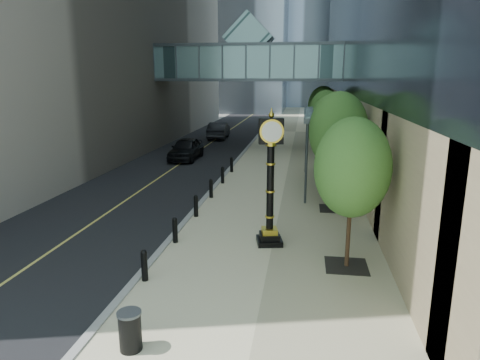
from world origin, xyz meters
name	(u,v)px	position (x,y,z in m)	size (l,w,h in m)	color
ground	(224,305)	(0.00, 0.00, 0.00)	(320.00, 320.00, 0.00)	gray
road	(229,131)	(-7.00, 40.00, 0.01)	(8.00, 180.00, 0.02)	black
sidewalk	(295,132)	(1.00, 40.00, 0.03)	(8.00, 180.00, 0.06)	beige
curb	(262,131)	(-3.00, 40.00, 0.04)	(0.25, 180.00, 0.07)	gray
skywalk	(249,60)	(-3.00, 28.00, 7.71)	(17.00, 4.20, 5.80)	slate
entrance_canopy	(331,115)	(3.48, 14.00, 4.19)	(3.00, 8.00, 4.38)	#383F44
bollard_row	(204,197)	(-2.70, 9.00, 0.51)	(0.20, 16.20, 0.90)	black
street_trees	(330,120)	(3.60, 16.46, 3.65)	(2.71, 28.54, 5.58)	black
street_clock	(270,189)	(0.87, 4.62, 2.21)	(1.11, 1.11, 4.97)	black
trash_bin	(130,332)	(-1.75, -2.37, 0.51)	(0.52, 0.52, 0.90)	black
pedestrian	(337,176)	(3.92, 13.08, 0.88)	(0.60, 0.39, 1.64)	beige
car_near	(186,149)	(-6.99, 21.17, 0.86)	(1.97, 4.90, 1.67)	black
car_far	(219,130)	(-6.83, 33.23, 0.87)	(1.80, 5.17, 1.70)	black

